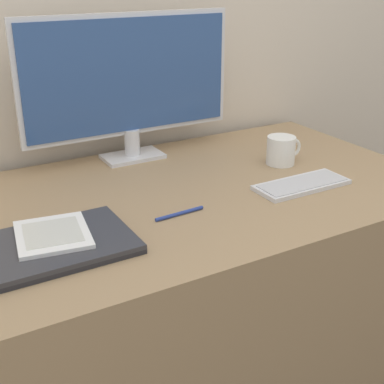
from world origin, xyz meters
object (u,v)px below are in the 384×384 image
object	(u,v)px
monitor	(129,81)
ereader	(52,234)
coffee_mug	(281,150)
pen	(180,214)
laptop	(51,246)
keyboard	(302,184)

from	to	relation	value
monitor	ereader	xyz separation A→B (m)	(-0.38, -0.43, -0.21)
coffee_mug	monitor	bearing A→B (deg)	143.60
pen	coffee_mug	bearing A→B (deg)	20.56
laptop	keyboard	bearing A→B (deg)	0.66
pen	monitor	bearing A→B (deg)	80.68
laptop	pen	size ratio (longest dim) A/B	2.58
laptop	pen	bearing A→B (deg)	3.05
monitor	pen	xyz separation A→B (m)	(-0.07, -0.44, -0.24)
monitor	keyboard	bearing A→B (deg)	-55.96
monitor	coffee_mug	bearing A→B (deg)	-36.40
coffee_mug	pen	xyz separation A→B (m)	(-0.44, -0.17, -0.04)
keyboard	pen	bearing A→B (deg)	178.61
monitor	coffee_mug	world-z (taller)	monitor
coffee_mug	pen	distance (m)	0.47
keyboard	laptop	world-z (taller)	laptop
ereader	pen	size ratio (longest dim) A/B	1.46
monitor	ereader	size ratio (longest dim) A/B	3.42
laptop	coffee_mug	size ratio (longest dim) A/B	2.88
laptop	ereader	distance (m)	0.03
ereader	coffee_mug	bearing A→B (deg)	11.78
coffee_mug	pen	world-z (taller)	coffee_mug
ereader	coffee_mug	xyz separation A→B (m)	(0.75, 0.16, 0.02)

